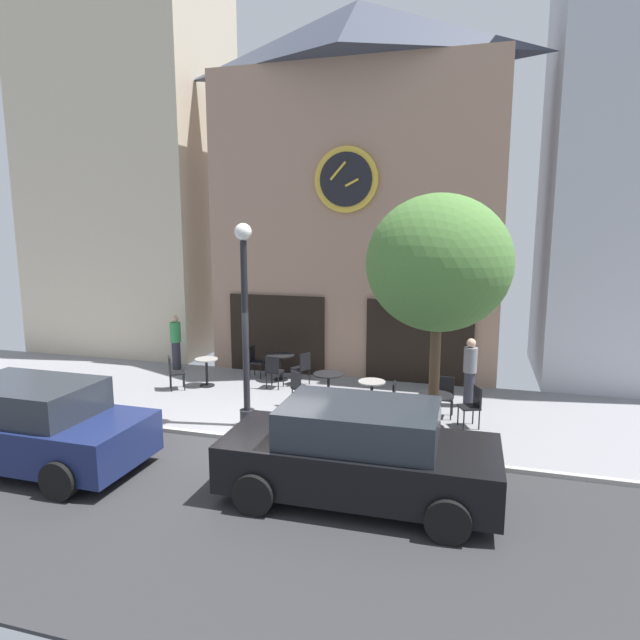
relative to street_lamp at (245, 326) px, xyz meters
The scene contains 22 objects.
ground_plane 2.47m from the street_lamp, 60.75° to the right, with size 29.17×10.74×0.13m.
clock_building 6.53m from the street_lamp, 78.63° to the left, with size 8.34×3.56×10.50m.
neighbor_building_left 10.68m from the street_lamp, 137.16° to the left, with size 6.28×4.37×13.17m.
street_lamp is the anchor object (origin of this frame).
street_tree 4.22m from the street_lamp, ahead, with size 2.64×2.38×4.88m.
cafe_table_leftmost 3.77m from the street_lamp, 132.64° to the left, with size 0.62×0.62×0.76m.
cafe_table_center 3.99m from the street_lamp, 98.65° to the left, with size 0.78×0.78×0.74m.
cafe_table_near_door 2.92m from the street_lamp, 57.78° to the left, with size 0.75×0.75×0.74m.
cafe_table_rightmost 3.43m from the street_lamp, 35.44° to the left, with size 0.64×0.64×0.72m.
cafe_table_center_right 4.39m from the street_lamp, 14.26° to the left, with size 0.74×0.74×0.74m.
cafe_chair_mid_row 4.78m from the street_lamp, 24.33° to the left, with size 0.42×0.42×0.90m.
cafe_chair_corner 3.91m from the street_lamp, 146.93° to the left, with size 0.56×0.56×0.90m.
cafe_chair_curbside 4.27m from the street_lamp, 110.50° to the left, with size 0.41×0.41×0.90m.
cafe_chair_near_tree 3.26m from the street_lamp, 99.13° to the left, with size 0.42×0.42×0.90m.
cafe_chair_outer 3.71m from the street_lamp, 86.66° to the left, with size 0.54×0.54×0.90m.
cafe_chair_by_entrance 3.72m from the street_lamp, 20.19° to the left, with size 0.42×0.42×0.90m.
cafe_chair_left_end 5.15m from the street_lamp, 15.25° to the left, with size 0.52×0.52×0.90m.
cafe_chair_facing_wall 2.36m from the street_lamp, 65.39° to the left, with size 0.56×0.56×0.90m.
pedestrian_grey 5.50m from the street_lamp, 30.35° to the left, with size 0.44×0.44×1.67m.
pedestrian_green 5.69m from the street_lamp, 136.35° to the left, with size 0.45×0.45×1.67m.
parked_car_navy 4.39m from the street_lamp, 135.28° to the right, with size 4.31×2.05×1.55m.
parked_car_black 4.15m from the street_lamp, 39.39° to the right, with size 4.32×2.06×1.55m.
Camera 1 is at (4.15, -9.61, 4.27)m, focal length 30.56 mm.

